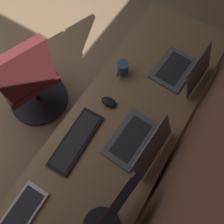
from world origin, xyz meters
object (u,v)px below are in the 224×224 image
(drawer_pedestal, at_px, (117,154))
(keyboard_spare, at_px, (76,141))
(coffee_mug, at_px, (122,68))
(laptop_left, at_px, (139,142))
(laptop_leftmost, at_px, (183,70))
(office_chair, at_px, (29,82))
(keyboard_main, at_px, (14,224))
(mouse_main, at_px, (109,102))

(drawer_pedestal, distance_m, keyboard_spare, 0.47)
(keyboard_spare, xyz_separation_m, coffee_mug, (-0.57, -0.02, 0.04))
(laptop_left, distance_m, keyboard_spare, 0.38)
(laptop_leftmost, xyz_separation_m, office_chair, (0.52, -1.03, -0.33))
(laptop_left, height_order, office_chair, office_chair)
(coffee_mug, bearing_deg, laptop_leftmost, 119.95)
(drawer_pedestal, height_order, laptop_left, laptop_left)
(laptop_left, xyz_separation_m, office_chair, (-0.07, -1.03, -0.32))
(drawer_pedestal, distance_m, laptop_left, 0.45)
(coffee_mug, bearing_deg, drawer_pedestal, 27.90)
(laptop_left, xyz_separation_m, keyboard_spare, (0.18, -0.33, -0.04))
(keyboard_main, relative_size, coffee_mug, 3.64)
(drawer_pedestal, bearing_deg, laptop_leftmost, 168.94)
(coffee_mug, xyz_separation_m, office_chair, (0.32, -0.68, -0.32))
(office_chair, bearing_deg, keyboard_spare, 70.52)
(laptop_left, height_order, keyboard_main, laptop_left)
(laptop_leftmost, bearing_deg, drawer_pedestal, -11.06)
(laptop_leftmost, bearing_deg, mouse_main, -33.68)
(keyboard_main, distance_m, coffee_mug, 1.10)
(laptop_leftmost, bearing_deg, laptop_left, -0.47)
(office_chair, bearing_deg, laptop_leftmost, 116.85)
(drawer_pedestal, bearing_deg, coffee_mug, -152.10)
(laptop_leftmost, height_order, office_chair, office_chair)
(drawer_pedestal, height_order, laptop_leftmost, laptop_leftmost)
(keyboard_spare, height_order, office_chair, office_chair)
(laptop_leftmost, bearing_deg, coffee_mug, -60.05)
(laptop_left, relative_size, keyboard_spare, 0.85)
(laptop_leftmost, distance_m, coffee_mug, 0.40)
(laptop_left, bearing_deg, keyboard_main, -25.52)
(laptop_left, relative_size, office_chair, 0.37)
(drawer_pedestal, bearing_deg, laptop_left, 108.90)
(coffee_mug, height_order, office_chair, office_chair)
(keyboard_spare, bearing_deg, drawer_pedestal, 123.73)
(keyboard_main, relative_size, office_chair, 0.44)
(drawer_pedestal, relative_size, keyboard_spare, 1.63)
(drawer_pedestal, xyz_separation_m, laptop_leftmost, (-0.63, 0.12, 0.44))
(coffee_mug, bearing_deg, mouse_main, 11.14)
(mouse_main, bearing_deg, laptop_left, 64.99)
(laptop_left, bearing_deg, laptop_leftmost, 179.53)
(mouse_main, height_order, coffee_mug, coffee_mug)
(keyboard_main, bearing_deg, laptop_left, 154.48)
(laptop_leftmost, distance_m, office_chair, 1.20)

